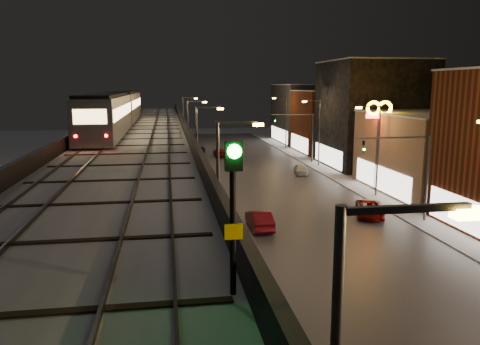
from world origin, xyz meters
TOP-DOWN VIEW (x-y plane):
  - road_surface at (7.50, 35.00)m, footprint 17.00×120.00m
  - sidewalk_right at (17.50, 35.00)m, footprint 4.00×120.00m
  - under_viaduct_pavement at (-6.00, 35.00)m, footprint 11.00×120.00m
  - elevated_viaduct at (-6.00, 31.84)m, footprint 9.00×100.00m
  - viaduct_trackbed at (-6.01, 31.97)m, footprint 8.40×100.00m
  - viaduct_parapet_streetside at (-1.65, 32.00)m, footprint 0.30×100.00m
  - viaduct_parapet_far at (-10.35, 32.00)m, footprint 0.30×100.00m
  - building_c at (23.99, 32.00)m, footprint 12.20×15.20m
  - building_d at (23.99, 48.00)m, footprint 12.20×13.20m
  - building_e at (23.99, 62.00)m, footprint 12.20×12.20m
  - building_f at (23.99, 76.00)m, footprint 12.20×16.20m
  - streetlight_left_1 at (-0.43, 13.00)m, footprint 2.57×0.28m
  - streetlight_left_2 at (-0.43, 31.00)m, footprint 2.57×0.28m
  - streetlight_right_2 at (16.73, 31.00)m, footprint 2.56×0.28m
  - streetlight_left_3 at (-0.43, 49.00)m, footprint 2.57×0.28m
  - streetlight_right_3 at (16.73, 49.00)m, footprint 2.56×0.28m
  - streetlight_left_4 at (-0.43, 67.00)m, footprint 2.57×0.28m
  - streetlight_right_4 at (16.73, 67.00)m, footprint 2.56×0.28m
  - traffic_light_rig_a at (15.84, 22.00)m, footprint 6.10×0.34m
  - traffic_light_rig_b at (15.84, 52.00)m, footprint 6.10×0.34m
  - subway_train at (-8.50, 39.34)m, footprint 2.99×36.41m
  - rail_signal at (-2.10, -2.91)m, footprint 0.37×0.44m
  - car_near_white at (3.43, 22.07)m, footprint 1.57×4.37m
  - car_mid_dark at (4.58, 59.98)m, footprint 1.80×4.31m
  - car_far_white at (1.79, 63.40)m, footprint 2.16×3.89m
  - car_onc_dark at (13.20, 23.99)m, footprint 3.56×5.08m
  - car_onc_red at (12.87, 43.40)m, footprint 2.04×3.86m
  - sign_mcdonalds at (18.00, 33.33)m, footprint 2.77×0.36m

SIDE VIEW (x-z plane):
  - road_surface at x=7.50m, z-range 0.00..0.06m
  - under_viaduct_pavement at x=-6.00m, z-range 0.00..0.06m
  - sidewalk_right at x=17.50m, z-range 0.00..0.14m
  - car_mid_dark at x=4.58m, z-range 0.00..1.24m
  - car_far_white at x=1.79m, z-range 0.00..1.25m
  - car_onc_red at x=12.87m, z-range 0.00..1.25m
  - car_onc_dark at x=13.20m, z-range 0.00..1.29m
  - car_near_white at x=3.43m, z-range 0.00..1.43m
  - building_c at x=23.99m, z-range 0.00..8.16m
  - traffic_light_rig_a at x=15.84m, z-range 1.00..8.00m
  - traffic_light_rig_b at x=15.84m, z-range 1.00..8.00m
  - building_e at x=23.99m, z-range 0.00..10.16m
  - streetlight_left_1 at x=-0.43m, z-range 0.74..9.74m
  - streetlight_left_2 at x=-0.43m, z-range 0.74..9.74m
  - streetlight_right_2 at x=16.73m, z-range 0.74..9.74m
  - streetlight_left_3 at x=-0.43m, z-range 0.74..9.74m
  - streetlight_right_3 at x=16.73m, z-range 0.74..9.74m
  - streetlight_left_4 at x=-0.43m, z-range 0.74..9.74m
  - streetlight_right_4 at x=16.73m, z-range 0.74..9.74m
  - building_f at x=23.99m, z-range 0.00..11.16m
  - elevated_viaduct at x=-6.00m, z-range 2.47..8.77m
  - viaduct_trackbed at x=-6.01m, z-range 6.23..6.55m
  - viaduct_parapet_streetside at x=-1.65m, z-range 6.30..7.40m
  - viaduct_parapet_far at x=-10.35m, z-range 6.30..7.40m
  - building_d at x=23.99m, z-range 0.00..14.16m
  - sign_mcdonalds at x=18.00m, z-range 2.84..12.21m
  - subway_train at x=-8.50m, z-range 6.61..10.18m
  - rail_signal at x=-2.10m, z-range 7.29..10.46m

